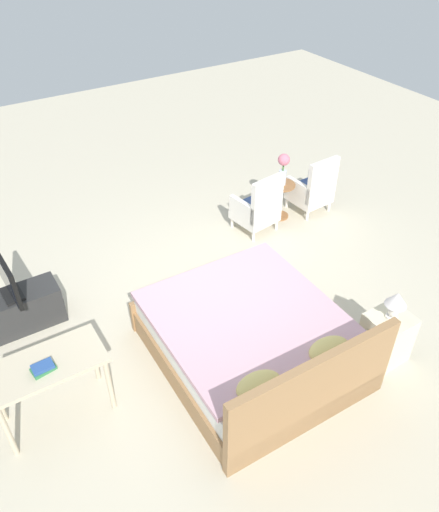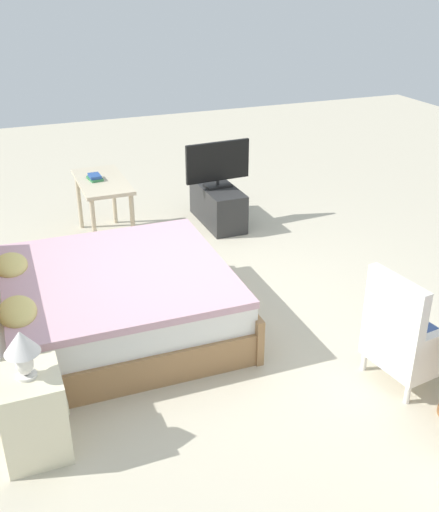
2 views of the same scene
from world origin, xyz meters
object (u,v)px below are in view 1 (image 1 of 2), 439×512
Objects in this scene: armchair_by_window_left at (313,189)px; book_stack at (43,368)px; bed at (252,341)px; tv_flatscreen at (6,276)px; side_table at (281,196)px; table_lamp at (396,302)px; flower_vase at (283,166)px; vanity_desk at (47,371)px; tv_stand at (18,311)px; armchair_by_window_right at (258,208)px; nightstand at (386,338)px.

armchair_by_window_left reaches higher than book_stack.
tv_flatscreen is (1.96, -1.82, 0.46)m from bed.
side_table is at bearing -12.94° from armchair_by_window_left.
table_lamp is (-1.22, 0.70, 0.51)m from bed.
table_lamp is (0.75, 2.80, -0.05)m from flower_vase.
vanity_desk is at bearing -12.32° from bed.
bed is 3.78× the size of side_table.
flower_vase reaches higher than vanity_desk.
bed is at bearing 137.15° from tv_stand.
tv_stand is (3.43, 0.17, -0.14)m from armchair_by_window_right.
flower_vase is 2.96m from nightstand.
book_stack is (1.98, -0.36, 0.46)m from bed.
book_stack is (0.02, 1.46, 0.00)m from tv_flatscreen.
book_stack is at bearing 67.01° from vanity_desk.
armchair_by_window_right is 0.51m from side_table.
armchair_by_window_left reaches higher than nightstand.
table_lamp is at bearing 150.07° from bed.
bed is 2.61× the size of tv_flatscreen.
armchair_by_window_left is 3.00m from table_lamp.
bed is 2.30× the size of armchair_by_window_left.
bed reaches higher than book_stack.
book_stack is at bearing 89.08° from tv_stand.
flower_vase is 0.50× the size of tv_stand.
table_lamp is (0.00, 0.00, 0.51)m from nightstand.
flower_vase reaches higher than nightstand.
flower_vase reaches higher than book_stack.
nightstand is (0.75, 2.80, -0.06)m from side_table.
armchair_by_window_right is 2.73m from table_lamp.
vanity_desk is (3.93, 1.68, 0.27)m from side_table.
side_table is 2.58× the size of book_stack.
nightstand is at bearing 141.63° from tv_flatscreen.
table_lamp reaches higher than nightstand.
armchair_by_window_right is 1.14× the size of tv_flatscreen.
flower_vase reaches higher than armchair_by_window_right.
tv_flatscreen is (3.18, -2.52, 0.46)m from nightstand.
armchair_by_window_left is at bearing -160.64° from vanity_desk.
bed is 2.03m from vanity_desk.
book_stack is (3.96, 1.75, -0.09)m from flower_vase.
bed is at bearing 137.18° from tv_flatscreen.
armchair_by_window_right is at bearing -95.41° from table_lamp.
bed is 1.41m from nightstand.
flower_vase is (-0.50, -0.12, 0.48)m from armchair_by_window_right.
nightstand is at bearing 74.97° from side_table.
flower_vase is at bearing -105.03° from nightstand.
armchair_by_window_left is 1.65× the size of side_table.
nightstand is 0.73× the size of tv_flatscreen.
bed is 2.67m from tv_stand.
tv_stand is 4.43× the size of book_stack.
flower_vase is at bearing -175.86° from tv_flatscreen.
armchair_by_window_right is 1.56× the size of nightstand.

